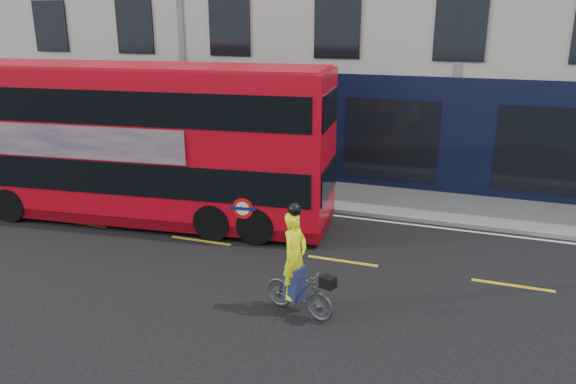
% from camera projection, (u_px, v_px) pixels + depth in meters
% --- Properties ---
extents(ground, '(120.00, 120.00, 0.00)m').
position_uv_depth(ground, '(44.00, 242.00, 15.31)').
color(ground, black).
rests_on(ground, ground).
extents(pavement, '(60.00, 3.00, 0.12)m').
position_uv_depth(pavement, '(169.00, 178.00, 21.13)').
color(pavement, slate).
rests_on(pavement, ground).
extents(kerb, '(60.00, 0.12, 0.13)m').
position_uv_depth(kerb, '(147.00, 189.00, 19.78)').
color(kerb, gray).
rests_on(kerb, ground).
extents(road_edge_line, '(58.00, 0.10, 0.01)m').
position_uv_depth(road_edge_line, '(142.00, 193.00, 19.53)').
color(road_edge_line, silver).
rests_on(road_edge_line, ground).
extents(lane_dashes, '(58.00, 0.12, 0.01)m').
position_uv_depth(lane_dashes, '(81.00, 223.00, 16.65)').
color(lane_dashes, gold).
rests_on(lane_dashes, ground).
extents(bus, '(11.59, 3.78, 4.59)m').
position_uv_depth(bus, '(139.00, 142.00, 16.43)').
color(bus, '#BD0716').
rests_on(bus, ground).
extents(cyclist, '(1.73, 0.93, 2.39)m').
position_uv_depth(cyclist, '(297.00, 277.00, 11.40)').
color(cyclist, '#444749').
rests_on(cyclist, ground).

